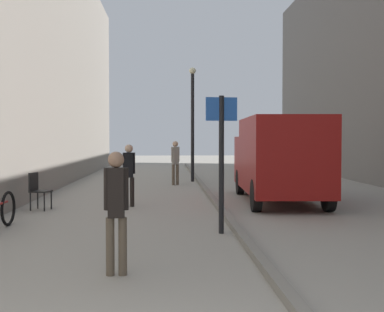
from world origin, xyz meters
name	(u,v)px	position (x,y,z in m)	size (l,w,h in m)	color
ground_plane	(158,200)	(0.00, 12.00, 0.00)	(80.00, 80.00, 0.00)	gray
kerb_strip	(212,198)	(1.58, 12.00, 0.06)	(0.16, 40.00, 0.12)	slate
pedestrian_main_foreground	(116,204)	(-0.42, 3.78, 0.94)	(0.32, 0.21, 1.62)	brown
pedestrian_mid_block	(175,160)	(0.59, 16.91, 0.98)	(0.32, 0.25, 1.70)	brown
pedestrian_far_crossing	(129,171)	(-0.75, 10.63, 0.95)	(0.33, 0.21, 1.64)	black
delivery_van	(279,157)	(3.42, 11.44, 1.27)	(2.23, 5.66, 2.36)	maroon
street_sign_post	(221,152)	(1.27, 6.69, 1.55)	(0.60, 0.10, 2.60)	black
lamp_post	(193,116)	(1.34, 18.47, 2.72)	(0.28, 0.28, 4.76)	black
cafe_chair_near_window	(38,188)	(-3.00, 10.12, 0.55)	(0.53, 0.53, 0.94)	black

